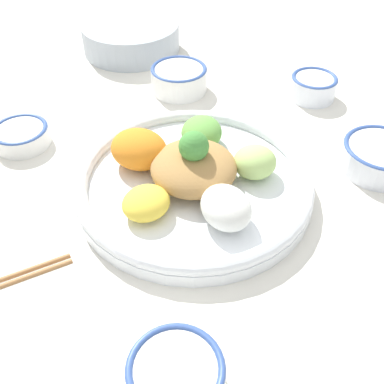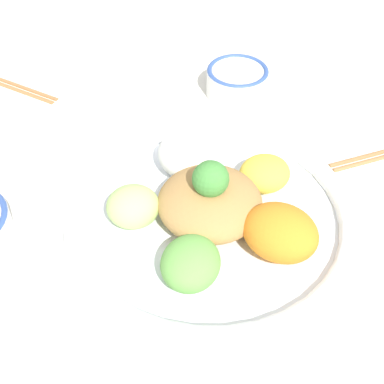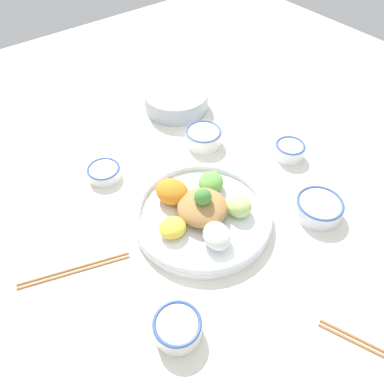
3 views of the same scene
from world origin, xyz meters
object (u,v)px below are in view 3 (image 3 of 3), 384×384
rice_bowl_blue (290,150)px  sauce_bowl_dark (177,327)px  chopsticks_pair_near (377,350)px  salad_platter (202,212)px  sauce_bowl_far (319,207)px  sauce_bowl_red (104,172)px  rice_bowl_plain (203,136)px  side_serving_bowl (176,99)px  chopsticks_pair_far (74,270)px

rice_bowl_blue → sauce_bowl_dark: bearing=-68.5°
rice_bowl_blue → chopsticks_pair_near: size_ratio=0.40×
salad_platter → sauce_bowl_far: (0.16, 0.24, -0.00)m
sauce_bowl_red → rice_bowl_blue: 0.53m
salad_platter → rice_bowl_plain: 0.29m
chopsticks_pair_near → rice_bowl_blue: bearing=127.3°
sauce_bowl_far → chopsticks_pair_near: size_ratio=0.55×
sauce_bowl_dark → side_serving_bowl: size_ratio=0.46×
sauce_bowl_red → chopsticks_pair_near: sauce_bowl_red is taller
sauce_bowl_far → rice_bowl_plain: bearing=-172.0°
rice_bowl_blue → sauce_bowl_red: bearing=-118.6°
salad_platter → chopsticks_pair_near: bearing=7.9°
chopsticks_pair_far → rice_bowl_blue: bearing=15.6°
salad_platter → rice_bowl_plain: salad_platter is taller
rice_bowl_blue → chopsticks_pair_near: (0.48, -0.28, -0.02)m
sauce_bowl_dark → sauce_bowl_far: bearing=93.7°
salad_platter → side_serving_bowl: size_ratio=1.63×
rice_bowl_blue → side_serving_bowl: size_ratio=0.41×
sauce_bowl_dark → chopsticks_pair_far: sauce_bowl_dark is taller
sauce_bowl_red → side_serving_bowl: side_serving_bowl is taller
side_serving_bowl → rice_bowl_blue: bearing=16.2°
rice_bowl_plain → sauce_bowl_far: 0.39m
sauce_bowl_red → sauce_bowl_far: bearing=38.9°
rice_bowl_blue → rice_bowl_plain: size_ratio=0.80×
rice_bowl_blue → side_serving_bowl: side_serving_bowl is taller
rice_bowl_plain → sauce_bowl_far: (0.39, 0.05, -0.00)m
sauce_bowl_red → rice_bowl_plain: bearing=79.5°
rice_bowl_plain → side_serving_bowl: bearing=167.3°
sauce_bowl_red → rice_bowl_plain: size_ratio=0.85×
rice_bowl_blue → side_serving_bowl: bearing=-163.8°
sauce_bowl_far → chopsticks_pair_far: size_ratio=0.48×
side_serving_bowl → chopsticks_pair_far: 0.65m
salad_platter → sauce_bowl_red: bearing=-157.2°
rice_bowl_blue → side_serving_bowl: 0.41m
rice_bowl_blue → chopsticks_pair_near: 0.56m
rice_bowl_blue → sauce_bowl_far: 0.22m
chopsticks_pair_near → chopsticks_pair_far: size_ratio=0.89×
side_serving_bowl → sauce_bowl_red: bearing=-67.9°
chopsticks_pair_far → chopsticks_pair_near: bearing=-35.3°
sauce_bowl_dark → chopsticks_pair_far: 0.27m
rice_bowl_blue → sauce_bowl_dark: 0.60m
salad_platter → chopsticks_pair_far: size_ratio=1.42×
rice_bowl_blue → sauce_bowl_far: bearing=-28.6°
rice_bowl_blue → sauce_bowl_dark: (0.22, -0.56, 0.00)m
chopsticks_pair_near → sauce_bowl_dark: bearing=-155.6°
chopsticks_pair_near → chopsticks_pair_far: same height
sauce_bowl_far → side_serving_bowl: (-0.58, -0.01, 0.01)m
salad_platter → sauce_bowl_red: salad_platter is taller
chopsticks_pair_near → sauce_bowl_red: bearing=171.3°
rice_bowl_blue → sauce_bowl_dark: sauce_bowl_dark is taller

